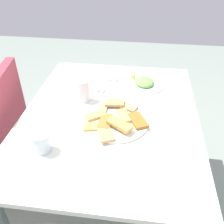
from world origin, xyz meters
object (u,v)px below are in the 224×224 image
dining_table (110,125)px  salad_plate_greens (144,83)px  fork (110,85)px  soda_can (84,91)px  pide_platter (115,119)px  paper_napkin (107,86)px  spoon (104,85)px  drinking_glass (42,142)px

dining_table → salad_plate_greens: (0.32, -0.16, 0.09)m
dining_table → fork: size_ratio=5.87×
fork → soda_can: bearing=168.5°
dining_table → pide_platter: (-0.06, -0.03, 0.09)m
paper_napkin → fork: bearing=-90.0°
soda_can → paper_napkin: bearing=-30.2°
salad_plate_greens → spoon: (-0.04, 0.24, -0.01)m
pide_platter → soda_can: soda_can is taller
salad_plate_greens → spoon: bearing=99.2°
drinking_glass → paper_napkin: (0.58, -0.19, -0.04)m
salad_plate_greens → soda_can: (-0.21, 0.33, 0.05)m
paper_napkin → fork: (0.00, -0.02, 0.00)m
soda_can → spoon: bearing=-25.5°
pide_platter → soda_can: 0.26m
soda_can → paper_napkin: soda_can is taller
dining_table → fork: fork is taller
dining_table → fork: 0.30m
dining_table → pide_platter: pide_platter is taller
soda_can → paper_napkin: size_ratio=1.03×
pide_platter → paper_napkin: 0.36m
drinking_glass → spoon: (0.58, -0.17, -0.04)m
salad_plate_greens → soda_can: bearing=123.2°
dining_table → paper_napkin: 0.30m
fork → paper_napkin: bearing=112.9°
drinking_glass → fork: bearing=-19.7°
dining_table → salad_plate_greens: size_ratio=4.82×
pide_platter → paper_napkin: pide_platter is taller
paper_napkin → pide_platter: bearing=-164.9°
dining_table → paper_napkin: (0.28, 0.06, 0.07)m
paper_napkin → fork: size_ratio=0.60×
salad_plate_greens → fork: bearing=100.8°
dining_table → pide_platter: size_ratio=3.30×
spoon → fork: bearing=-71.4°
pide_platter → paper_napkin: size_ratio=2.94×
salad_plate_greens → pide_platter: bearing=161.2°
pide_platter → fork: 0.35m
drinking_glass → spoon: drinking_glass is taller
dining_table → spoon: 0.30m
dining_table → salad_plate_greens: bearing=-26.9°
dining_table → soda_can: (0.11, 0.16, 0.13)m
salad_plate_greens → spoon: 0.25m
dining_table → spoon: size_ratio=6.43×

